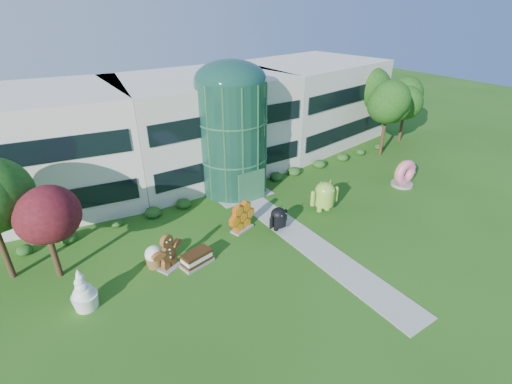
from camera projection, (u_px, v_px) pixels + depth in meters
ground at (322, 253)px, 25.70m from camera, size 140.00×140.00×0.00m
building at (202, 124)px, 36.86m from camera, size 46.00×15.00×9.30m
atrium at (232, 138)px, 32.31m from camera, size 6.00×6.00×9.80m
walkway at (303, 239)px, 27.17m from camera, size 2.40×20.00×0.04m
tree_red at (49, 236)px, 22.23m from camera, size 4.00×4.00×6.00m
trees_backdrop at (227, 142)px, 33.37m from camera, size 52.00×8.00×8.40m
android_green at (325, 194)px, 30.22m from camera, size 2.95×2.27×3.00m
android_black at (279, 217)px, 27.83m from camera, size 2.12×1.62×2.18m
donut at (404, 173)px, 34.47m from camera, size 2.53×1.24×2.62m
gingerbread at (168, 252)px, 23.68m from camera, size 2.99×2.14×2.58m
ice_cream_sandwich at (197, 258)px, 24.38m from camera, size 2.33×1.50×0.96m
honeycomb at (242, 218)px, 27.82m from camera, size 2.83×1.71×2.09m
froyo at (82, 289)px, 20.55m from camera, size 1.75×1.75×2.65m
cupcake at (154, 256)px, 24.09m from camera, size 1.67×1.67×1.53m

